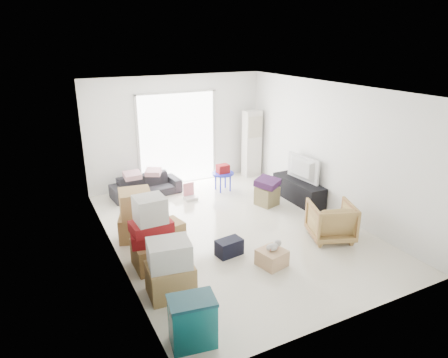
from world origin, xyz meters
TOP-DOWN VIEW (x-y plane):
  - room_shell at (0.00, 0.00)m, footprint 4.98×6.48m
  - sliding_door at (0.00, 2.98)m, footprint 2.10×0.04m
  - ac_tower at (1.95, 2.65)m, footprint 0.45×0.30m
  - tv_console at (2.00, 0.62)m, footprint 0.44×1.45m
  - television at (2.00, 0.62)m, footprint 0.64×1.02m
  - sofa at (-1.01, 2.50)m, footprint 1.64×0.60m
  - pillow_left at (-1.32, 2.47)m, footprint 0.40×0.32m
  - pillow_right at (-0.81, 2.49)m, footprint 0.44×0.42m
  - armchair at (1.42, -1.13)m, footprint 0.96×0.93m
  - storage_bins at (-1.90, -2.49)m, footprint 0.61×0.48m
  - box_stack_a at (-1.80, -1.42)m, footprint 0.68×0.58m
  - box_stack_b at (-1.80, -0.58)m, footprint 0.72×0.60m
  - box_stack_c at (-1.77, 0.47)m, footprint 0.77×0.70m
  - loose_box at (-1.27, 0.13)m, footprint 0.53×0.53m
  - duffel_bag at (-0.53, -0.82)m, footprint 0.48×0.32m
  - ottoman at (1.23, 0.74)m, footprint 0.52×0.52m
  - blanket at (1.23, 0.74)m, footprint 0.63×0.63m
  - kids_table at (0.75, 1.96)m, footprint 0.53×0.53m
  - toy_walker at (-0.18, 1.82)m, footprint 0.29×0.26m
  - wood_crate at (-0.06, -1.43)m, footprint 0.49×0.49m
  - plush_bunny at (-0.03, -1.42)m, footprint 0.30×0.17m

SIDE VIEW (x-z plane):
  - toy_walker at x=-0.18m, z-range -0.08..0.29m
  - wood_crate at x=-0.06m, z-range 0.00..0.27m
  - duffel_bag at x=-0.53m, z-range 0.00..0.28m
  - loose_box at x=-1.27m, z-range 0.00..0.37m
  - ottoman at x=1.23m, z-range 0.00..0.42m
  - tv_console at x=2.00m, z-range 0.00..0.48m
  - sofa at x=-1.01m, z-range 0.00..0.63m
  - storage_bins at x=-1.90m, z-range 0.00..0.64m
  - plush_bunny at x=-0.03m, z-range 0.27..0.41m
  - armchair at x=1.42m, z-range 0.00..0.78m
  - box_stack_a at x=-1.80m, z-range -0.02..0.84m
  - box_stack_c at x=-1.77m, z-range -0.01..0.94m
  - kids_table at x=0.75m, z-range 0.14..0.80m
  - blanket at x=1.23m, z-range 0.42..0.56m
  - box_stack_b at x=-1.80m, z-range -0.08..1.14m
  - television at x=2.00m, z-range 0.48..0.61m
  - pillow_right at x=-0.81m, z-range 0.63..0.75m
  - pillow_left at x=-1.32m, z-range 0.63..0.75m
  - ac_tower at x=1.95m, z-range 0.00..1.75m
  - sliding_door at x=0.00m, z-range 0.08..2.41m
  - room_shell at x=0.00m, z-range -0.24..2.94m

